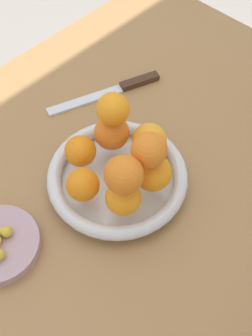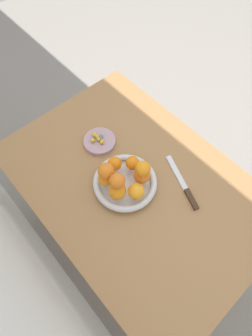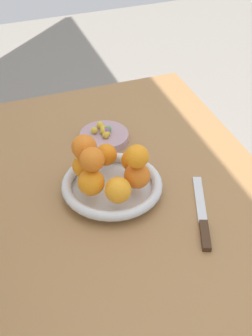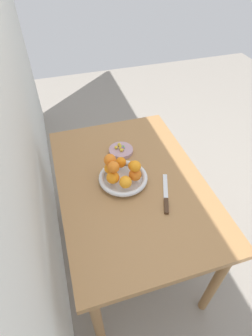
{
  "view_description": "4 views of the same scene",
  "coord_description": "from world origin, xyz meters",
  "px_view_note": "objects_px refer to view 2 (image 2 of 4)",
  "views": [
    {
      "loc": [
        0.31,
        0.35,
        1.4
      ],
      "look_at": [
        0.02,
        0.07,
        0.82
      ],
      "focal_mm": 45.0,
      "sensor_mm": 36.0,
      "label": 1
    },
    {
      "loc": [
        -0.34,
        0.35,
        1.7
      ],
      "look_at": [
        0.01,
        0.04,
        0.88
      ],
      "focal_mm": 28.0,
      "sensor_mm": 36.0,
      "label": 2
    },
    {
      "loc": [
        -0.93,
        0.35,
        1.61
      ],
      "look_at": [
        0.01,
        0.0,
        0.82
      ],
      "focal_mm": 55.0,
      "sensor_mm": 36.0,
      "label": 3
    },
    {
      "loc": [
        -0.89,
        0.3,
        1.76
      ],
      "look_at": [
        0.0,
        0.03,
        0.84
      ],
      "focal_mm": 28.0,
      "sensor_mm": 36.0,
      "label": 4
    }
  ],
  "objects_px": {
    "orange_6": "(106,171)",
    "orange_5": "(106,178)",
    "orange_8": "(143,169)",
    "orange_4": "(115,164)",
    "candy_ball_5": "(103,140)",
    "candy_dish": "(100,142)",
    "candy_ball_0": "(101,136)",
    "orange_1": "(136,191)",
    "candy_ball_2": "(94,135)",
    "candy_ball_1": "(102,142)",
    "orange_0": "(117,191)",
    "orange_7": "(117,181)",
    "candy_ball_7": "(101,138)",
    "dining_table": "(134,190)",
    "knife": "(184,186)",
    "fruit_bowl": "(125,183)",
    "candy_ball_6": "(97,137)",
    "orange_3": "(133,163)",
    "candy_ball_3": "(99,139)",
    "orange_2": "(142,175)",
    "candy_ball_4": "(93,140)"
  },
  "relations": [
    {
      "from": "orange_1",
      "to": "candy_ball_3",
      "type": "distance_m",
      "value": 0.31
    },
    {
      "from": "candy_dish",
      "to": "candy_ball_0",
      "type": "bearing_deg",
      "value": -72.34
    },
    {
      "from": "orange_8",
      "to": "candy_ball_6",
      "type": "relative_size",
      "value": 3.24
    },
    {
      "from": "orange_5",
      "to": "orange_6",
      "type": "bearing_deg",
      "value": -150.32
    },
    {
      "from": "fruit_bowl",
      "to": "candy_ball_3",
      "type": "relative_size",
      "value": 13.61
    },
    {
      "from": "orange_8",
      "to": "knife",
      "type": "xyz_separation_m",
      "value": [
        -0.12,
        -0.12,
        -0.13
      ]
    },
    {
      "from": "orange_4",
      "to": "candy_ball_2",
      "type": "xyz_separation_m",
      "value": [
        0.19,
        -0.04,
        -0.04
      ]
    },
    {
      "from": "orange_4",
      "to": "candy_ball_3",
      "type": "relative_size",
      "value": 3.05
    },
    {
      "from": "fruit_bowl",
      "to": "candy_ball_6",
      "type": "relative_size",
      "value": 14.36
    },
    {
      "from": "orange_5",
      "to": "candy_ball_5",
      "type": "bearing_deg",
      "value": -34.83
    },
    {
      "from": "orange_5",
      "to": "candy_ball_6",
      "type": "relative_size",
      "value": 3.36
    },
    {
      "from": "candy_dish",
      "to": "candy_ball_5",
      "type": "xyz_separation_m",
      "value": [
        -0.01,
        -0.01,
        0.02
      ]
    },
    {
      "from": "orange_7",
      "to": "candy_ball_2",
      "type": "bearing_deg",
      "value": -20.74
    },
    {
      "from": "orange_7",
      "to": "candy_ball_0",
      "type": "distance_m",
      "value": 0.3
    },
    {
      "from": "candy_dish",
      "to": "orange_0",
      "type": "relative_size",
      "value": 2.16
    },
    {
      "from": "knife",
      "to": "candy_ball_2",
      "type": "bearing_deg",
      "value": 15.86
    },
    {
      "from": "candy_ball_1",
      "to": "candy_ball_2",
      "type": "bearing_deg",
      "value": -0.47
    },
    {
      "from": "orange_1",
      "to": "candy_ball_7",
      "type": "xyz_separation_m",
      "value": [
        0.3,
        -0.07,
        -0.04
      ]
    },
    {
      "from": "candy_ball_3",
      "to": "orange_2",
      "type": "bearing_deg",
      "value": -179.89
    },
    {
      "from": "orange_2",
      "to": "candy_ball_4",
      "type": "distance_m",
      "value": 0.29
    },
    {
      "from": "dining_table",
      "to": "candy_ball_6",
      "type": "height_order",
      "value": "candy_ball_6"
    },
    {
      "from": "orange_6",
      "to": "orange_5",
      "type": "bearing_deg",
      "value": 29.68
    },
    {
      "from": "candy_dish",
      "to": "candy_ball_0",
      "type": "xyz_separation_m",
      "value": [
        0.0,
        -0.01,
        0.02
      ]
    },
    {
      "from": "fruit_bowl",
      "to": "orange_8",
      "type": "distance_m",
      "value": 0.13
    },
    {
      "from": "orange_2",
      "to": "candy_dish",
      "type": "bearing_deg",
      "value": -0.44
    },
    {
      "from": "orange_0",
      "to": "orange_7",
      "type": "xyz_separation_m",
      "value": [
        0.01,
        -0.01,
        0.06
      ]
    },
    {
      "from": "candy_dish",
      "to": "candy_ball_5",
      "type": "distance_m",
      "value": 0.02
    },
    {
      "from": "orange_1",
      "to": "candy_ball_7",
      "type": "relative_size",
      "value": 3.5
    },
    {
      "from": "candy_ball_0",
      "to": "candy_ball_5",
      "type": "height_order",
      "value": "candy_ball_0"
    },
    {
      "from": "orange_8",
      "to": "candy_ball_1",
      "type": "xyz_separation_m",
      "value": [
        0.25,
        -0.0,
        -0.1
      ]
    },
    {
      "from": "fruit_bowl",
      "to": "orange_3",
      "type": "xyz_separation_m",
      "value": [
        0.03,
        -0.06,
        0.05
      ]
    },
    {
      "from": "orange_2",
      "to": "candy_ball_3",
      "type": "bearing_deg",
      "value": 0.11
    },
    {
      "from": "candy_ball_7",
      "to": "candy_ball_3",
      "type": "bearing_deg",
      "value": 72.18
    },
    {
      "from": "candy_ball_0",
      "to": "candy_ball_1",
      "type": "relative_size",
      "value": 0.93
    },
    {
      "from": "orange_6",
      "to": "orange_8",
      "type": "distance_m",
      "value": 0.13
    },
    {
      "from": "fruit_bowl",
      "to": "orange_3",
      "type": "distance_m",
      "value": 0.08
    },
    {
      "from": "orange_4",
      "to": "candy_ball_5",
      "type": "distance_m",
      "value": 0.16
    },
    {
      "from": "fruit_bowl",
      "to": "orange_6",
      "type": "bearing_deg",
      "value": 54.41
    },
    {
      "from": "orange_0",
      "to": "candy_ball_0",
      "type": "bearing_deg",
      "value": -26.37
    },
    {
      "from": "orange_7",
      "to": "knife",
      "type": "height_order",
      "value": "orange_7"
    },
    {
      "from": "candy_ball_2",
      "to": "candy_ball_0",
      "type": "bearing_deg",
      "value": -148.33
    },
    {
      "from": "candy_ball_7",
      "to": "dining_table",
      "type": "bearing_deg",
      "value": 175.12
    },
    {
      "from": "candy_ball_2",
      "to": "candy_ball_7",
      "type": "bearing_deg",
      "value": -166.15
    },
    {
      "from": "candy_dish",
      "to": "candy_ball_5",
      "type": "relative_size",
      "value": 10.03
    },
    {
      "from": "dining_table",
      "to": "candy_ball_0",
      "type": "distance_m",
      "value": 0.28
    },
    {
      "from": "orange_5",
      "to": "knife",
      "type": "relative_size",
      "value": 0.24
    },
    {
      "from": "dining_table",
      "to": "candy_ball_1",
      "type": "distance_m",
      "value": 0.25
    },
    {
      "from": "candy_dish",
      "to": "candy_ball_0",
      "type": "distance_m",
      "value": 0.03
    },
    {
      "from": "orange_1",
      "to": "candy_ball_2",
      "type": "bearing_deg",
      "value": -10.4
    },
    {
      "from": "candy_dish",
      "to": "candy_ball_1",
      "type": "distance_m",
      "value": 0.03
    }
  ]
}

